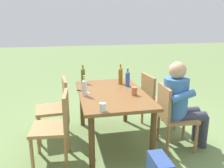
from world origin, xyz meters
TOP-DOWN VIEW (x-y plane):
  - ground_plane at (0.00, 0.00)m, footprint 24.00×24.00m
  - dining_table at (0.00, 0.00)m, footprint 1.41×0.88m
  - chair_near_left at (-0.31, -0.74)m, footprint 0.47×0.47m
  - chair_near_right at (0.31, -0.74)m, footprint 0.48×0.48m
  - chair_far_left at (-0.33, 0.74)m, footprint 0.48×0.48m
  - chair_far_right at (0.32, 0.74)m, footprint 0.47×0.47m
  - person_in_white_shirt at (-0.32, -0.85)m, footprint 0.47×0.62m
  - bottle_clear at (-0.05, 0.37)m, footprint 0.06×0.06m
  - bottle_olive at (0.58, 0.33)m, footprint 0.06×0.06m
  - bottle_blue at (0.26, -0.29)m, footprint 0.06×0.06m
  - bottle_amber at (0.41, -0.22)m, footprint 0.06×0.06m
  - cup_glass at (-0.64, 0.24)m, footprint 0.07×0.07m
  - cup_terracotta at (-0.17, -0.26)m, footprint 0.07×0.07m
  - table_knife at (0.12, 0.39)m, footprint 0.19×0.18m
  - backpack_by_far_side at (1.30, 0.02)m, footprint 0.28×0.23m

SIDE VIEW (x-z plane):
  - ground_plane at x=0.00m, z-range 0.00..0.00m
  - backpack_by_far_side at x=1.30m, z-range -0.01..0.42m
  - chair_near_left at x=-0.31m, z-range 0.05..0.92m
  - chair_near_right at x=0.31m, z-range 0.05..0.92m
  - chair_far_left at x=-0.33m, z-range 0.05..0.92m
  - chair_far_right at x=0.32m, z-range 0.05..0.92m
  - dining_table at x=0.00m, z-range 0.27..1.00m
  - person_in_white_shirt at x=-0.32m, z-range 0.07..1.25m
  - table_knife at x=0.12m, z-range 0.73..0.74m
  - cup_glass at x=-0.64m, z-range 0.73..0.82m
  - cup_terracotta at x=-0.17m, z-range 0.73..0.84m
  - bottle_clear at x=-0.05m, z-range 0.71..0.98m
  - bottle_blue at x=0.26m, z-range 0.71..0.99m
  - bottle_olive at x=0.58m, z-range 0.71..1.00m
  - bottle_amber at x=0.41m, z-range 0.71..1.02m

